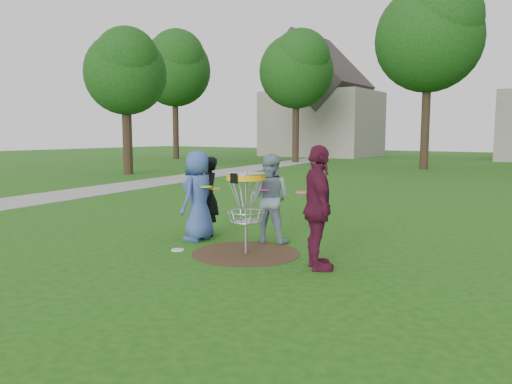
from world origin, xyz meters
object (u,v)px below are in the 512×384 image
Objects in this scene: player_black at (209,196)px; player_maroon at (318,208)px; player_blue at (198,196)px; player_grey at (270,198)px; disc_golf_basket at (246,193)px.

player_black is 3.07m from player_maroon.
player_black is (-0.11, 0.45, -0.07)m from player_blue.
player_grey is 0.89× the size of player_maroon.
player_maroon is (2.89, -1.04, 0.14)m from player_black.
player_black is at bearing -173.20° from player_blue.
disc_golf_basket is (1.35, -0.38, 0.18)m from player_blue.
player_blue is 1.21× the size of disc_golf_basket.
player_blue reaches higher than player_grey.
disc_golf_basket is at bearing 67.27° from player_blue.
player_grey reaches higher than player_black.
player_maroon is at bearing 131.93° from player_grey.
player_grey is at bearing 50.28° from player_black.
player_maroon is at bearing -8.17° from disc_golf_basket.
player_black is at bearing -4.86° from player_grey.
disc_golf_basket is (-1.43, 0.20, 0.11)m from player_maroon.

